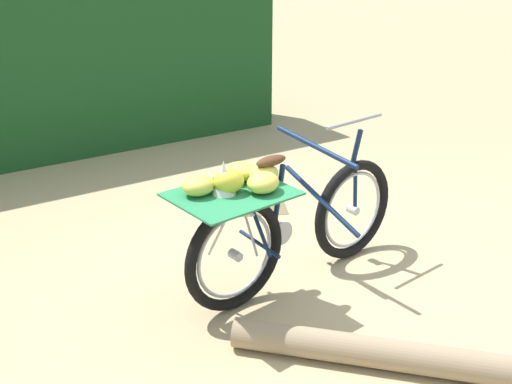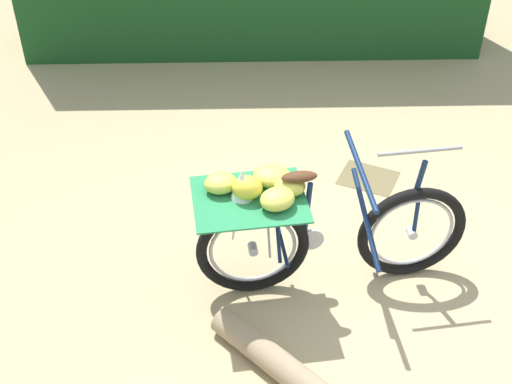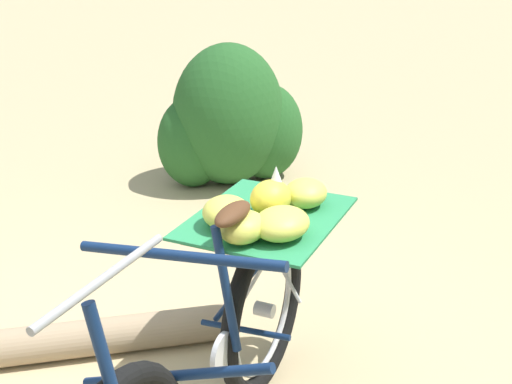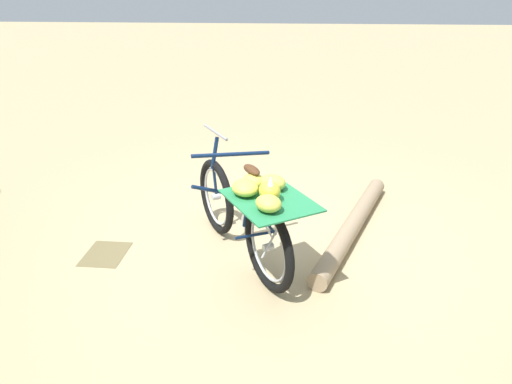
{
  "view_description": "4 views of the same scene",
  "coord_description": "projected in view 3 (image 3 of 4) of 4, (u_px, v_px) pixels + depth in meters",
  "views": [
    {
      "loc": [
        -0.77,
        -3.54,
        2.19
      ],
      "look_at": [
        -0.38,
        -0.36,
        0.84
      ],
      "focal_mm": 43.96,
      "sensor_mm": 36.0,
      "label": 1
    },
    {
      "loc": [
        0.86,
        -3.18,
        3.42
      ],
      "look_at": [
        -0.47,
        -0.18,
        0.82
      ],
      "focal_mm": 49.2,
      "sensor_mm": 36.0,
      "label": 2
    },
    {
      "loc": [
        0.85,
        1.78,
        1.83
      ],
      "look_at": [
        -0.41,
        -0.15,
        0.92
      ],
      "focal_mm": 46.65,
      "sensor_mm": 36.0,
      "label": 3
    },
    {
      "loc": [
        -3.53,
        -0.39,
        2.19
      ],
      "look_at": [
        -0.47,
        -0.1,
        0.82
      ],
      "focal_mm": 32.02,
      "sensor_mm": 36.0,
      "label": 4
    }
  ],
  "objects": [
    {
      "name": "bicycle",
      "position": [
        222.0,
        329.0,
        2.38
      ],
      "size": [
        1.66,
        1.21,
        1.03
      ],
      "rotation": [
        0.0,
        0.0,
        0.57
      ],
      "color": "black",
      "rests_on": "ground_plane"
    },
    {
      "name": "shrub_cluster",
      "position": [
        231.0,
        123.0,
        5.03
      ],
      "size": [
        1.13,
        0.77,
        1.07
      ],
      "color": "#235623",
      "rests_on": "ground_plane"
    }
  ]
}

